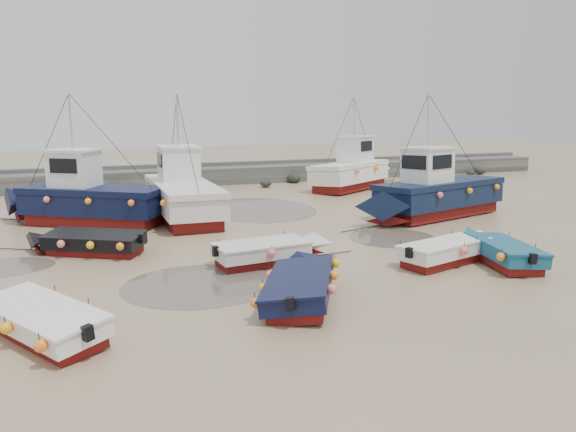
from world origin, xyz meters
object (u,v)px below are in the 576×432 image
(dinghy_0, at_px, (36,314))
(dinghy_4, at_px, (86,240))
(dinghy_1, at_px, (303,281))
(cabin_boat_0, at_px, (82,197))
(dinghy_5, at_px, (271,249))
(cabin_boat_1, at_px, (181,192))
(dinghy_3, at_px, (452,248))
(dinghy_2, at_px, (499,248))
(cabin_boat_3, at_px, (355,169))
(person, at_px, (207,231))
(cabin_boat_2, at_px, (432,192))

(dinghy_0, bearing_deg, dinghy_4, 49.65)
(dinghy_1, xyz_separation_m, cabin_boat_0, (-6.20, 13.58, 0.80))
(dinghy_4, distance_m, dinghy_5, 7.36)
(dinghy_0, xyz_separation_m, cabin_boat_1, (5.91, 14.16, 0.76))
(dinghy_3, bearing_deg, cabin_boat_1, -162.84)
(dinghy_2, bearing_deg, dinghy_0, -162.81)
(dinghy_2, distance_m, dinghy_5, 8.40)
(dinghy_1, distance_m, dinghy_2, 8.32)
(cabin_boat_3, height_order, person, cabin_boat_3)
(dinghy_3, height_order, dinghy_4, same)
(dinghy_2, relative_size, cabin_boat_2, 0.55)
(dinghy_2, bearing_deg, dinghy_4, 167.38)
(dinghy_3, bearing_deg, person, -154.61)
(dinghy_5, distance_m, cabin_boat_2, 11.73)
(dinghy_0, bearing_deg, person, 26.51)
(cabin_boat_1, bearing_deg, cabin_boat_3, 22.78)
(dinghy_0, relative_size, dinghy_4, 1.03)
(dinghy_0, height_order, cabin_boat_3, cabin_boat_3)
(dinghy_2, relative_size, cabin_boat_0, 0.63)
(dinghy_1, relative_size, dinghy_4, 1.08)
(dinghy_5, bearing_deg, cabin_boat_1, -177.61)
(dinghy_2, distance_m, cabin_boat_1, 15.90)
(dinghy_5, bearing_deg, person, -177.11)
(dinghy_3, relative_size, cabin_boat_1, 0.52)
(dinghy_5, height_order, cabin_boat_0, cabin_boat_0)
(dinghy_4, height_order, cabin_boat_0, cabin_boat_0)
(dinghy_4, xyz_separation_m, cabin_boat_0, (-0.11, 5.88, 0.80))
(cabin_boat_1, distance_m, person, 4.01)
(dinghy_5, height_order, cabin_boat_1, cabin_boat_1)
(dinghy_3, height_order, dinghy_5, same)
(dinghy_1, relative_size, cabin_boat_2, 0.58)
(dinghy_3, xyz_separation_m, dinghy_4, (-12.67, 5.85, -0.00))
(cabin_boat_2, bearing_deg, cabin_boat_3, -20.45)
(dinghy_0, relative_size, dinghy_2, 1.02)
(dinghy_5, xyz_separation_m, cabin_boat_0, (-6.46, 9.62, 0.79))
(dinghy_4, height_order, dinghy_5, same)
(dinghy_3, distance_m, dinghy_5, 6.66)
(dinghy_3, distance_m, cabin_boat_3, 18.54)
(dinghy_1, bearing_deg, cabin_boat_1, 122.48)
(cabin_boat_3, bearing_deg, person, -83.51)
(person, bearing_deg, cabin_boat_3, -152.07)
(cabin_boat_0, bearing_deg, dinghy_1, -123.12)
(dinghy_5, relative_size, cabin_boat_2, 0.55)
(person, bearing_deg, cabin_boat_0, -42.42)
(dinghy_2, height_order, cabin_boat_0, cabin_boat_0)
(dinghy_0, xyz_separation_m, dinghy_1, (7.31, 0.26, -0.00))
(cabin_boat_0, height_order, person, cabin_boat_0)
(cabin_boat_3, bearing_deg, dinghy_1, -61.56)
(dinghy_2, distance_m, dinghy_3, 1.74)
(dinghy_1, height_order, dinghy_5, same)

